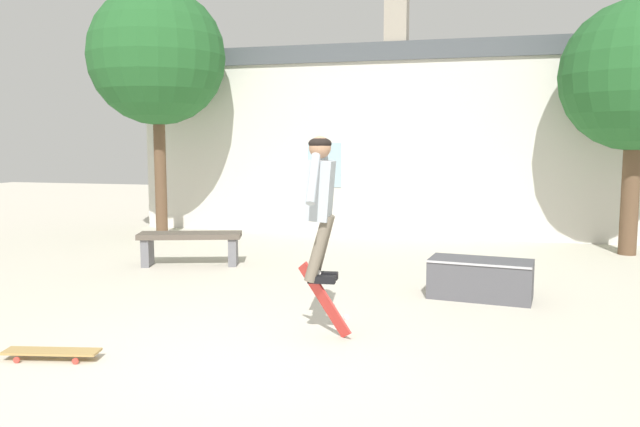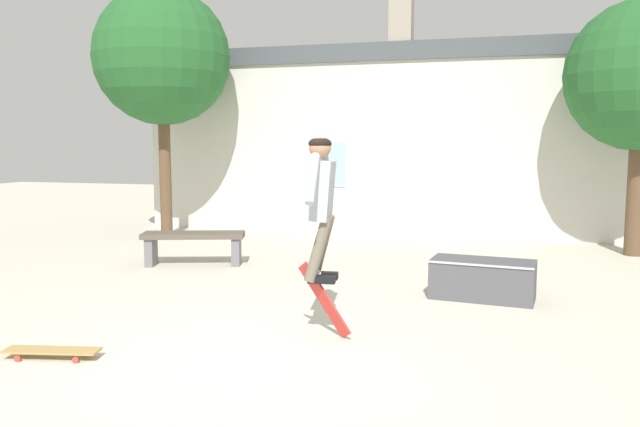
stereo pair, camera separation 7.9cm
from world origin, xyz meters
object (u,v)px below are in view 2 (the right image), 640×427
(tree_left, at_px, (162,58))
(skateboard_flipping, at_px, (325,300))
(skater, at_px, (320,196))
(skate_ledge, at_px, (483,279))
(park_bench, at_px, (194,242))
(skateboard_resting, at_px, (52,351))

(tree_left, distance_m, skateboard_flipping, 7.86)
(skater, bearing_deg, skate_ledge, 46.83)
(park_bench, relative_size, skate_ledge, 1.28)
(park_bench, height_order, skate_ledge, park_bench)
(tree_left, relative_size, skater, 3.50)
(tree_left, height_order, skateboard_resting, tree_left)
(skater, height_order, skateboard_flipping, skater)
(tree_left, bearing_deg, skateboard_flipping, -48.66)
(skater, relative_size, skateboard_resting, 1.63)
(park_bench, xyz_separation_m, skate_ledge, (4.32, -0.96, -0.12))
(park_bench, xyz_separation_m, skateboard_flipping, (2.87, -2.89, 0.00))
(skate_ledge, relative_size, skateboard_resting, 1.48)
(tree_left, xyz_separation_m, skateboard_flipping, (4.76, -5.41, -3.15))
(skate_ledge, bearing_deg, skateboard_resting, -131.63)
(skater, bearing_deg, skateboard_flipping, -16.16)
(skate_ledge, xyz_separation_m, skateboard_flipping, (-1.44, -1.93, 0.13))
(tree_left, relative_size, skate_ledge, 3.85)
(tree_left, bearing_deg, park_bench, -53.16)
(skater, distance_m, skateboard_flipping, 1.00)
(skateboard_flipping, bearing_deg, skateboard_resting, -142.24)
(park_bench, xyz_separation_m, skater, (2.83, -2.88, 1.01))
(tree_left, bearing_deg, skate_ledge, -29.26)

